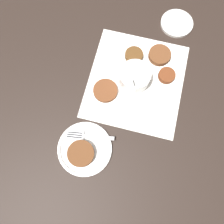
% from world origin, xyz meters
% --- Properties ---
extents(ground_plane, '(4.00, 4.00, 0.00)m').
position_xyz_m(ground_plane, '(0.00, 0.00, 0.00)').
color(ground_plane, black).
extents(napkin, '(0.41, 0.38, 0.00)m').
position_xyz_m(napkin, '(-0.03, 0.00, 0.00)').
color(napkin, white).
rests_on(napkin, ground_plane).
extents(sauce_bowl, '(0.11, 0.11, 0.11)m').
position_xyz_m(sauce_bowl, '(-0.03, -0.01, 0.03)').
color(sauce_bowl, white).
rests_on(sauce_bowl, napkin).
extents(fritter_0, '(0.08, 0.08, 0.02)m').
position_xyz_m(fritter_0, '(-0.12, 0.08, 0.01)').
color(fritter_0, brown).
rests_on(fritter_0, napkin).
extents(fritter_1, '(0.06, 0.06, 0.02)m').
position_xyz_m(fritter_1, '(-0.12, -0.01, 0.01)').
color(fritter_1, brown).
rests_on(fritter_1, napkin).
extents(fritter_2, '(0.08, 0.08, 0.01)m').
position_xyz_m(fritter_2, '(0.02, -0.10, 0.01)').
color(fritter_2, brown).
rests_on(fritter_2, napkin).
extents(fritter_3, '(0.06, 0.06, 0.02)m').
position_xyz_m(fritter_3, '(-0.05, 0.11, 0.01)').
color(fritter_3, brown).
rests_on(fritter_3, napkin).
extents(serving_plate, '(0.17, 0.17, 0.02)m').
position_xyz_m(serving_plate, '(0.22, -0.16, 0.01)').
color(serving_plate, white).
rests_on(serving_plate, ground_plane).
extents(fritter_on_plate, '(0.08, 0.08, 0.02)m').
position_xyz_m(fritter_on_plate, '(0.24, -0.16, 0.03)').
color(fritter_on_plate, brown).
rests_on(fritter_on_plate, serving_plate).
extents(fork, '(0.03, 0.16, 0.00)m').
position_xyz_m(fork, '(0.18, -0.16, 0.02)').
color(fork, silver).
rests_on(fork, serving_plate).
extents(extra_saucer, '(0.12, 0.12, 0.01)m').
position_xyz_m(extra_saucer, '(-0.27, 0.15, 0.01)').
color(extra_saucer, white).
rests_on(extra_saucer, ground_plane).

